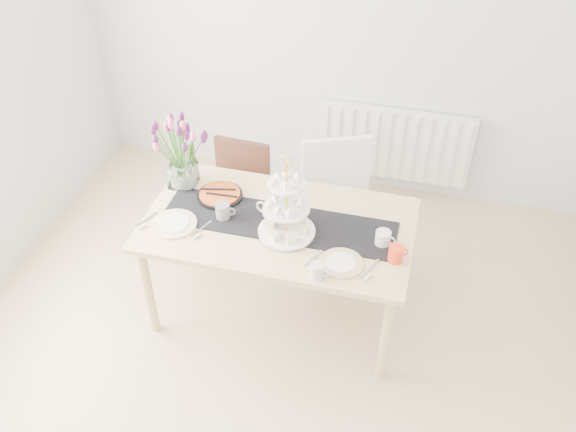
% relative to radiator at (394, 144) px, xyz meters
% --- Properties ---
extents(room_shell, '(4.50, 4.50, 4.50)m').
position_rel_radiator_xyz_m(room_shell, '(-0.50, -2.19, 0.85)').
color(room_shell, tan).
rests_on(room_shell, ground).
extents(radiator, '(1.20, 0.08, 0.60)m').
position_rel_radiator_xyz_m(radiator, '(0.00, 0.00, 0.00)').
color(radiator, white).
rests_on(radiator, room_shell).
extents(dining_table, '(1.60, 0.90, 0.75)m').
position_rel_radiator_xyz_m(dining_table, '(-0.54, -1.50, 0.22)').
color(dining_table, '#D5B573').
rests_on(dining_table, ground).
extents(chair_brown, '(0.42, 0.42, 0.81)m').
position_rel_radiator_xyz_m(chair_brown, '(-1.00, -0.90, 0.02)').
color(chair_brown, '#361A13').
rests_on(chair_brown, ground).
extents(chair_white, '(0.62, 0.62, 0.95)m').
position_rel_radiator_xyz_m(chair_white, '(-0.27, -0.93, 0.11)').
color(chair_white, white).
rests_on(chair_white, ground).
extents(table_runner, '(1.40, 0.35, 0.01)m').
position_rel_radiator_xyz_m(table_runner, '(-0.54, -1.50, 0.30)').
color(table_runner, black).
rests_on(table_runner, dining_table).
extents(tulip_vase, '(0.59, 0.59, 0.50)m').
position_rel_radiator_xyz_m(tulip_vase, '(-1.23, -1.29, 0.62)').
color(tulip_vase, silver).
rests_on(tulip_vase, dining_table).
extents(cake_stand, '(0.34, 0.34, 0.49)m').
position_rel_radiator_xyz_m(cake_stand, '(-0.47, -1.58, 0.44)').
color(cake_stand, gold).
rests_on(cake_stand, dining_table).
extents(teapot, '(0.26, 0.23, 0.15)m').
position_rel_radiator_xyz_m(teapot, '(-0.57, -1.49, 0.37)').
color(teapot, silver).
rests_on(teapot, dining_table).
extents(cream_jug, '(0.11, 0.11, 0.09)m').
position_rel_radiator_xyz_m(cream_jug, '(0.09, -1.54, 0.34)').
color(cream_jug, silver).
rests_on(cream_jug, dining_table).
extents(tart_tin, '(0.28, 0.28, 0.03)m').
position_rel_radiator_xyz_m(tart_tin, '(-0.96, -1.36, 0.32)').
color(tart_tin, black).
rests_on(tart_tin, dining_table).
extents(mug_grey, '(0.10, 0.10, 0.10)m').
position_rel_radiator_xyz_m(mug_grey, '(-0.87, -1.54, 0.35)').
color(mug_grey, gray).
rests_on(mug_grey, dining_table).
extents(mug_white, '(0.08, 0.08, 0.09)m').
position_rel_radiator_xyz_m(mug_white, '(-0.22, -1.89, 0.35)').
color(mug_white, silver).
rests_on(mug_white, dining_table).
extents(mug_orange, '(0.11, 0.11, 0.10)m').
position_rel_radiator_xyz_m(mug_orange, '(0.17, -1.65, 0.35)').
color(mug_orange, '#FF3D1C').
rests_on(mug_orange, dining_table).
extents(plate_left, '(0.36, 0.36, 0.01)m').
position_rel_radiator_xyz_m(plate_left, '(-1.13, -1.68, 0.31)').
color(plate_left, white).
rests_on(plate_left, dining_table).
extents(plate_right, '(0.32, 0.32, 0.01)m').
position_rel_radiator_xyz_m(plate_right, '(-0.11, -1.76, 0.31)').
color(plate_right, silver).
rests_on(plate_right, dining_table).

